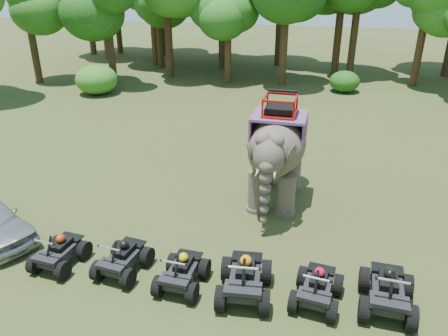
{
  "coord_description": "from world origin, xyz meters",
  "views": [
    {
      "loc": [
        2.82,
        -11.25,
        7.83
      ],
      "look_at": [
        0.0,
        1.2,
        1.9
      ],
      "focal_mm": 35.0,
      "sensor_mm": 36.0,
      "label": 1
    }
  ],
  "objects_px": {
    "atv_2": "(182,268)",
    "atv_3": "(245,273)",
    "atv_1": "(122,254)",
    "atv_4": "(318,283)",
    "atv_5": "(388,286)",
    "atv_0": "(59,248)",
    "elephant": "(277,149)"
  },
  "relations": [
    {
      "from": "atv_1",
      "to": "atv_3",
      "type": "bearing_deg",
      "value": 4.69
    },
    {
      "from": "elephant",
      "to": "atv_3",
      "type": "height_order",
      "value": "elephant"
    },
    {
      "from": "atv_0",
      "to": "atv_2",
      "type": "relative_size",
      "value": 0.98
    },
    {
      "from": "atv_3",
      "to": "atv_5",
      "type": "bearing_deg",
      "value": -0.06
    },
    {
      "from": "atv_1",
      "to": "atv_2",
      "type": "relative_size",
      "value": 1.01
    },
    {
      "from": "atv_2",
      "to": "atv_5",
      "type": "xyz_separation_m",
      "value": [
        5.22,
        0.33,
        0.08
      ]
    },
    {
      "from": "atv_3",
      "to": "atv_4",
      "type": "distance_m",
      "value": 1.84
    },
    {
      "from": "atv_3",
      "to": "elephant",
      "type": "bearing_deg",
      "value": 83.1
    },
    {
      "from": "elephant",
      "to": "atv_1",
      "type": "height_order",
      "value": "elephant"
    },
    {
      "from": "atv_1",
      "to": "atv_5",
      "type": "height_order",
      "value": "atv_5"
    },
    {
      "from": "atv_1",
      "to": "atv_2",
      "type": "height_order",
      "value": "atv_1"
    },
    {
      "from": "atv_0",
      "to": "atv_1",
      "type": "xyz_separation_m",
      "value": [
        1.89,
        0.11,
        0.01
      ]
    },
    {
      "from": "atv_4",
      "to": "atv_5",
      "type": "xyz_separation_m",
      "value": [
        1.7,
        0.18,
        0.08
      ]
    },
    {
      "from": "atv_3",
      "to": "atv_5",
      "type": "height_order",
      "value": "atv_3"
    },
    {
      "from": "atv_2",
      "to": "atv_5",
      "type": "relative_size",
      "value": 0.87
    },
    {
      "from": "atv_1",
      "to": "atv_3",
      "type": "height_order",
      "value": "atv_3"
    },
    {
      "from": "atv_0",
      "to": "atv_2",
      "type": "bearing_deg",
      "value": 4.53
    },
    {
      "from": "atv_5",
      "to": "atv_3",
      "type": "bearing_deg",
      "value": -171.35
    },
    {
      "from": "atv_2",
      "to": "atv_3",
      "type": "bearing_deg",
      "value": 3.72
    },
    {
      "from": "atv_0",
      "to": "atv_1",
      "type": "height_order",
      "value": "atv_1"
    },
    {
      "from": "elephant",
      "to": "atv_4",
      "type": "distance_m",
      "value": 5.66
    },
    {
      "from": "elephant",
      "to": "atv_4",
      "type": "bearing_deg",
      "value": -70.51
    },
    {
      "from": "elephant",
      "to": "atv_2",
      "type": "bearing_deg",
      "value": -107.25
    },
    {
      "from": "elephant",
      "to": "atv_5",
      "type": "distance_m",
      "value": 6.2
    },
    {
      "from": "atv_4",
      "to": "atv_5",
      "type": "bearing_deg",
      "value": 14.21
    },
    {
      "from": "atv_2",
      "to": "atv_5",
      "type": "distance_m",
      "value": 5.23
    },
    {
      "from": "atv_4",
      "to": "atv_5",
      "type": "distance_m",
      "value": 1.71
    },
    {
      "from": "elephant",
      "to": "atv_3",
      "type": "bearing_deg",
      "value": -89.97
    },
    {
      "from": "elephant",
      "to": "atv_0",
      "type": "bearing_deg",
      "value": -134.54
    },
    {
      "from": "atv_2",
      "to": "atv_5",
      "type": "height_order",
      "value": "atv_5"
    },
    {
      "from": "atv_1",
      "to": "atv_4",
      "type": "distance_m",
      "value": 5.31
    },
    {
      "from": "atv_2",
      "to": "atv_1",
      "type": "bearing_deg",
      "value": 176.84
    }
  ]
}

